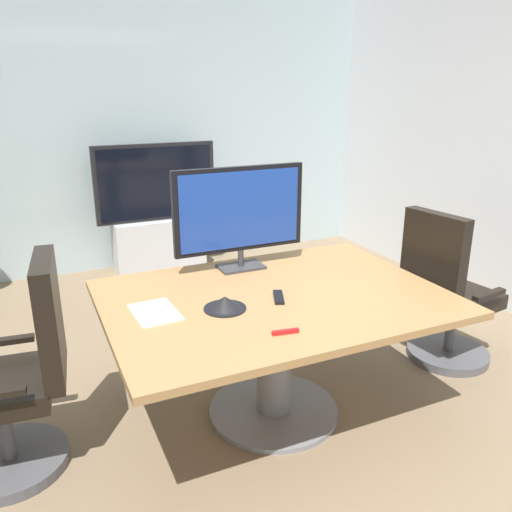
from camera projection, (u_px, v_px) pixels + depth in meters
The scene contains 11 objects.
ground_plane at pixel (258, 427), 2.94m from camera, with size 7.30×7.30×0.00m, color #7A664C.
wall_back_glass_partition at pixel (128, 127), 5.21m from camera, with size 5.29×0.10×2.88m, color #9EB2B7.
conference_table at pixel (275, 325), 2.90m from camera, with size 1.83×1.33×0.75m.
office_chair_left at pixel (20, 385), 2.52m from camera, with size 0.62×0.60×1.09m.
office_chair_right at pixel (445, 301), 3.50m from camera, with size 0.62×0.60×1.09m.
tv_monitor at pixel (240, 212), 3.16m from camera, with size 0.84×0.18×0.64m.
wall_display_unit at pixel (158, 230), 5.28m from camera, with size 1.20×0.36×1.31m.
conference_phone at pixel (225, 304), 2.65m from camera, with size 0.22×0.22×0.07m.
remote_control at pixel (279, 297), 2.79m from camera, with size 0.05×0.17×0.02m, color black.
whiteboard_marker at pixel (285, 332), 2.40m from camera, with size 0.13×0.02×0.02m, color red.
paper_notepad at pixel (155, 312), 2.62m from camera, with size 0.21×0.30×0.01m, color white.
Camera 1 is at (-1.04, -2.26, 1.85)m, focal length 36.34 mm.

